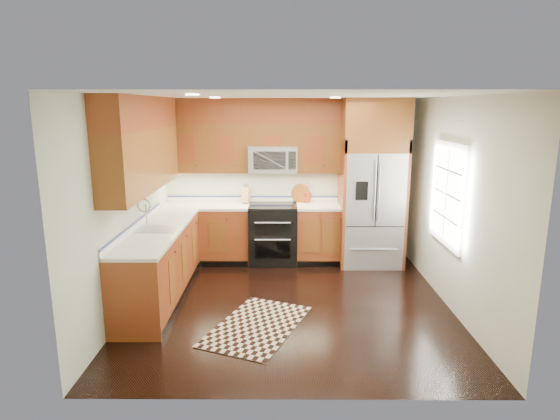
{
  "coord_description": "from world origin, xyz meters",
  "views": [
    {
      "loc": [
        -0.1,
        -5.58,
        2.48
      ],
      "look_at": [
        -0.13,
        0.6,
        1.1
      ],
      "focal_mm": 30.0,
      "sensor_mm": 36.0,
      "label": 1
    }
  ],
  "objects_px": {
    "utensil_crock": "(307,195)",
    "range": "(273,234)",
    "rug": "(257,326)",
    "refrigerator": "(372,183)",
    "knife_block": "(246,195)"
  },
  "relations": [
    {
      "from": "refrigerator",
      "to": "knife_block",
      "type": "bearing_deg",
      "value": 172.91
    },
    {
      "from": "rug",
      "to": "knife_block",
      "type": "relative_size",
      "value": 4.53
    },
    {
      "from": "range",
      "to": "utensil_crock",
      "type": "relative_size",
      "value": 2.76
    },
    {
      "from": "utensil_crock",
      "to": "range",
      "type": "bearing_deg",
      "value": -155.58
    },
    {
      "from": "rug",
      "to": "utensil_crock",
      "type": "distance_m",
      "value": 2.83
    },
    {
      "from": "utensil_crock",
      "to": "refrigerator",
      "type": "bearing_deg",
      "value": -16.19
    },
    {
      "from": "range",
      "to": "refrigerator",
      "type": "distance_m",
      "value": 1.76
    },
    {
      "from": "rug",
      "to": "utensil_crock",
      "type": "bearing_deg",
      "value": 96.78
    },
    {
      "from": "rug",
      "to": "refrigerator",
      "type": "bearing_deg",
      "value": 75.15
    },
    {
      "from": "knife_block",
      "to": "utensil_crock",
      "type": "relative_size",
      "value": 0.91
    },
    {
      "from": "utensil_crock",
      "to": "rug",
      "type": "bearing_deg",
      "value": -105.29
    },
    {
      "from": "range",
      "to": "utensil_crock",
      "type": "bearing_deg",
      "value": 24.42
    },
    {
      "from": "range",
      "to": "utensil_crock",
      "type": "xyz_separation_m",
      "value": [
        0.55,
        0.25,
        0.59
      ]
    },
    {
      "from": "range",
      "to": "rug",
      "type": "bearing_deg",
      "value": -93.52
    },
    {
      "from": "refrigerator",
      "to": "knife_block",
      "type": "distance_m",
      "value": 2.02
    }
  ]
}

